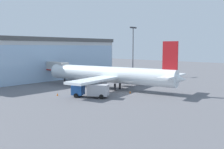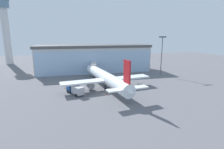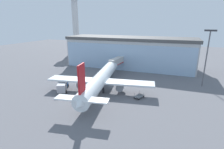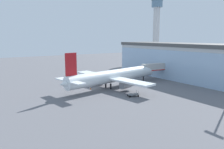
# 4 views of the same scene
# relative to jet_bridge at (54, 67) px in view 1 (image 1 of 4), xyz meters

# --- Properties ---
(ground) EXTENTS (240.00, 240.00, 0.00)m
(ground) POSITION_rel_jet_bridge_xyz_m (1.32, -25.85, -4.43)
(ground) COLOR slate
(terminal_building) EXTENTS (54.72, 17.75, 12.80)m
(terminal_building) POSITION_rel_jet_bridge_xyz_m (1.32, 9.99, 1.97)
(terminal_building) COLOR #BCBCBC
(terminal_building) RESTS_ON ground
(jet_bridge) EXTENTS (3.15, 12.27, 5.81)m
(jet_bridge) POSITION_rel_jet_bridge_xyz_m (0.00, 0.00, 0.00)
(jet_bridge) COLOR beige
(jet_bridge) RESTS_ON ground
(apron_light_mast) EXTENTS (3.20, 0.40, 16.82)m
(apron_light_mast) POSITION_rel_jet_bridge_xyz_m (29.36, -4.85, 5.68)
(apron_light_mast) COLOR #59595E
(apron_light_mast) RESTS_ON ground
(airplane) EXTENTS (29.95, 36.97, 11.13)m
(airplane) POSITION_rel_jet_bridge_xyz_m (2.30, -19.93, -1.02)
(airplane) COLOR white
(airplane) RESTS_ON ground
(catering_truck) EXTENTS (5.51, 7.44, 2.65)m
(catering_truck) POSITION_rel_jet_bridge_xyz_m (-7.67, -24.44, -2.96)
(catering_truck) COLOR #2659A5
(catering_truck) RESTS_ON ground
(baggage_cart) EXTENTS (2.37, 3.15, 1.50)m
(baggage_cart) POSITION_rel_jet_bridge_xyz_m (13.74, -21.00, -3.93)
(baggage_cart) COLOR slate
(baggage_cart) RESTS_ON ground
(safety_cone_nose) EXTENTS (0.36, 0.36, 0.55)m
(safety_cone_nose) POSITION_rel_jet_bridge_xyz_m (1.23, -26.97, -4.16)
(safety_cone_nose) COLOR orange
(safety_cone_nose) RESTS_ON ground
(safety_cone_wingtip) EXTENTS (0.36, 0.36, 0.55)m
(safety_cone_wingtip) POSITION_rel_jet_bridge_xyz_m (-11.29, -18.03, -4.16)
(safety_cone_wingtip) COLOR orange
(safety_cone_wingtip) RESTS_ON ground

